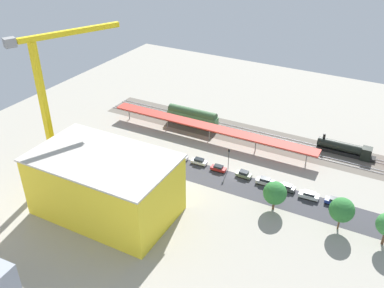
{
  "coord_description": "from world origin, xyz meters",
  "views": [
    {
      "loc": [
        -33.42,
        83.94,
        61.76
      ],
      "look_at": [
        11.8,
        1.38,
        6.79
      ],
      "focal_mm": 38.96,
      "sensor_mm": 36.0,
      "label": 1
    }
  ],
  "objects_px": {
    "parked_car_3": "(265,182)",
    "parked_car_6": "(199,162)",
    "platform_canopy_near": "(210,127)",
    "freight_coach_far": "(192,117)",
    "parked_car_0": "(335,202)",
    "box_truck_2": "(141,175)",
    "parked_car_5": "(218,168)",
    "street_tree_2": "(124,147)",
    "street_tree_0": "(342,210)",
    "locomotive": "(347,149)",
    "parked_car_7": "(179,157)",
    "street_tree_3": "(275,193)",
    "construction_building": "(105,186)",
    "parked_car_4": "(244,174)",
    "box_truck_1": "(122,167)",
    "parked_car_2": "(287,188)",
    "traffic_light": "(229,156)",
    "tower_crane": "(51,95)",
    "street_tree_1": "(105,142)",
    "box_truck_0": "(164,180)",
    "parked_car_1": "(309,195)"
  },
  "relations": [
    {
      "from": "parked_car_3",
      "to": "parked_car_6",
      "type": "bearing_deg",
      "value": -1.09
    },
    {
      "from": "freight_coach_far",
      "to": "box_truck_0",
      "type": "xyz_separation_m",
      "value": [
        -9.49,
        31.94,
        -1.36
      ]
    },
    {
      "from": "parked_car_3",
      "to": "construction_building",
      "type": "bearing_deg",
      "value": 44.11
    },
    {
      "from": "parked_car_5",
      "to": "traffic_light",
      "type": "distance_m",
      "value": 4.44
    },
    {
      "from": "locomotive",
      "to": "box_truck_1",
      "type": "relative_size",
      "value": 1.55
    },
    {
      "from": "locomotive",
      "to": "box_truck_1",
      "type": "xyz_separation_m",
      "value": [
        49.66,
        37.51,
        -0.07
      ]
    },
    {
      "from": "parked_car_5",
      "to": "street_tree_2",
      "type": "height_order",
      "value": "street_tree_2"
    },
    {
      "from": "parked_car_3",
      "to": "street_tree_0",
      "type": "xyz_separation_m",
      "value": [
        -19.72,
        8.07,
        4.4
      ]
    },
    {
      "from": "parked_car_3",
      "to": "street_tree_0",
      "type": "relative_size",
      "value": 0.58
    },
    {
      "from": "platform_canopy_near",
      "to": "parked_car_5",
      "type": "xyz_separation_m",
      "value": [
        -9.64,
        13.89,
        -3.44
      ]
    },
    {
      "from": "platform_canopy_near",
      "to": "freight_coach_far",
      "type": "distance_m",
      "value": 10.39
    },
    {
      "from": "box_truck_1",
      "to": "street_tree_1",
      "type": "xyz_separation_m",
      "value": [
        8.64,
        -4.08,
        3.12
      ]
    },
    {
      "from": "platform_canopy_near",
      "to": "construction_building",
      "type": "height_order",
      "value": "construction_building"
    },
    {
      "from": "street_tree_1",
      "to": "traffic_light",
      "type": "bearing_deg",
      "value": -162.12
    },
    {
      "from": "parked_car_1",
      "to": "box_truck_0",
      "type": "height_order",
      "value": "box_truck_0"
    },
    {
      "from": "freight_coach_far",
      "to": "construction_building",
      "type": "distance_m",
      "value": 46.7
    },
    {
      "from": "parked_car_2",
      "to": "street_tree_2",
      "type": "xyz_separation_m",
      "value": [
        42.96,
        8.23,
        3.81
      ]
    },
    {
      "from": "parked_car_2",
      "to": "street_tree_0",
      "type": "xyz_separation_m",
      "value": [
        -14.12,
        8.27,
        4.47
      ]
    },
    {
      "from": "locomotive",
      "to": "parked_car_7",
      "type": "height_order",
      "value": "locomotive"
    },
    {
      "from": "parked_car_2",
      "to": "construction_building",
      "type": "height_order",
      "value": "construction_building"
    },
    {
      "from": "tower_crane",
      "to": "street_tree_1",
      "type": "relative_size",
      "value": 5.31
    },
    {
      "from": "parked_car_7",
      "to": "construction_building",
      "type": "relative_size",
      "value": 0.15
    },
    {
      "from": "parked_car_6",
      "to": "box_truck_0",
      "type": "xyz_separation_m",
      "value": [
        2.87,
        13.1,
        1.03
      ]
    },
    {
      "from": "tower_crane",
      "to": "street_tree_0",
      "type": "bearing_deg",
      "value": -170.14
    },
    {
      "from": "locomotive",
      "to": "parked_car_5",
      "type": "xyz_separation_m",
      "value": [
        27.99,
        24.62,
        -1.05
      ]
    },
    {
      "from": "street_tree_2",
      "to": "traffic_light",
      "type": "height_order",
      "value": "street_tree_2"
    },
    {
      "from": "parked_car_4",
      "to": "parked_car_6",
      "type": "bearing_deg",
      "value": 0.21
    },
    {
      "from": "parked_car_0",
      "to": "box_truck_2",
      "type": "xyz_separation_m",
      "value": [
        45.8,
        13.65,
        0.84
      ]
    },
    {
      "from": "locomotive",
      "to": "street_tree_3",
      "type": "xyz_separation_m",
      "value": [
        9.99,
        32.8,
        2.78
      ]
    },
    {
      "from": "parked_car_4",
      "to": "construction_building",
      "type": "xyz_separation_m",
      "value": [
        22.16,
        27.62,
        6.33
      ]
    },
    {
      "from": "locomotive",
      "to": "tower_crane",
      "type": "height_order",
      "value": "tower_crane"
    },
    {
      "from": "parked_car_2",
      "to": "platform_canopy_near",
      "type": "bearing_deg",
      "value": -25.69
    },
    {
      "from": "street_tree_3",
      "to": "construction_building",
      "type": "bearing_deg",
      "value": 29.67
    },
    {
      "from": "parked_car_3",
      "to": "street_tree_2",
      "type": "xyz_separation_m",
      "value": [
        37.37,
        8.02,
        3.75
      ]
    },
    {
      "from": "parked_car_7",
      "to": "street_tree_0",
      "type": "xyz_separation_m",
      "value": [
        -44.49,
        7.84,
        4.52
      ]
    },
    {
      "from": "parked_car_6",
      "to": "parked_car_5",
      "type": "bearing_deg",
      "value": 175.24
    },
    {
      "from": "construction_building",
      "to": "parked_car_4",
      "type": "bearing_deg",
      "value": -129.64
    },
    {
      "from": "locomotive",
      "to": "parked_car_7",
      "type": "relative_size",
      "value": 3.47
    },
    {
      "from": "parked_car_7",
      "to": "box_truck_1",
      "type": "xyz_separation_m",
      "value": [
        9.81,
        12.8,
        1.0
      ]
    },
    {
      "from": "street_tree_1",
      "to": "construction_building",
      "type": "bearing_deg",
      "value": 129.66
    },
    {
      "from": "parked_car_7",
      "to": "tower_crane",
      "type": "relative_size",
      "value": 0.13
    },
    {
      "from": "parked_car_0",
      "to": "parked_car_7",
      "type": "height_order",
      "value": "parked_car_0"
    },
    {
      "from": "parked_car_4",
      "to": "tower_crane",
      "type": "height_order",
      "value": "tower_crane"
    },
    {
      "from": "parked_car_5",
      "to": "parked_car_3",
      "type": "bearing_deg",
      "value": -179.36
    },
    {
      "from": "locomotive",
      "to": "parked_car_4",
      "type": "distance_m",
      "value": 31.96
    },
    {
      "from": "parked_car_3",
      "to": "tower_crane",
      "type": "bearing_deg",
      "value": 22.39
    },
    {
      "from": "parked_car_7",
      "to": "box_truck_2",
      "type": "xyz_separation_m",
      "value": [
        3.73,
        13.22,
        0.91
      ]
    },
    {
      "from": "platform_canopy_near",
      "to": "box_truck_1",
      "type": "height_order",
      "value": "platform_canopy_near"
    },
    {
      "from": "platform_canopy_near",
      "to": "tower_crane",
      "type": "xyz_separation_m",
      "value": [
        25.71,
        33.63,
        17.67
      ]
    },
    {
      "from": "construction_building",
      "to": "traffic_light",
      "type": "height_order",
      "value": "construction_building"
    }
  ]
}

